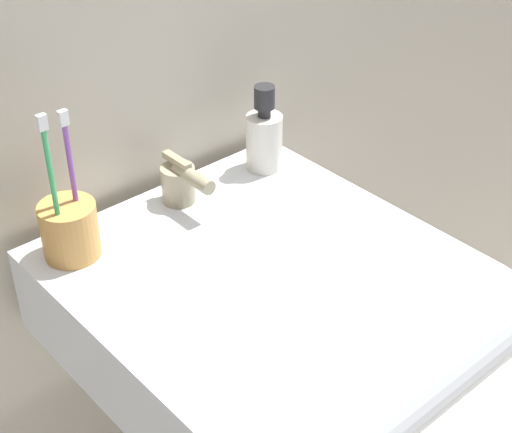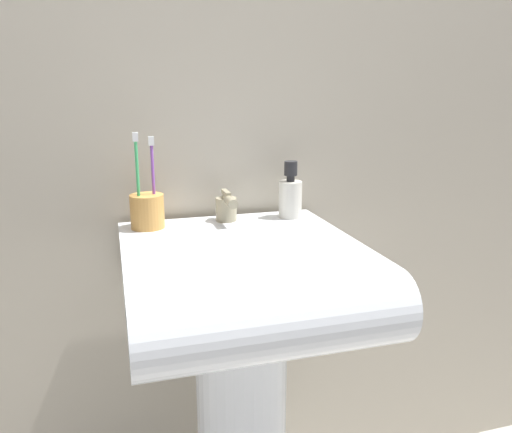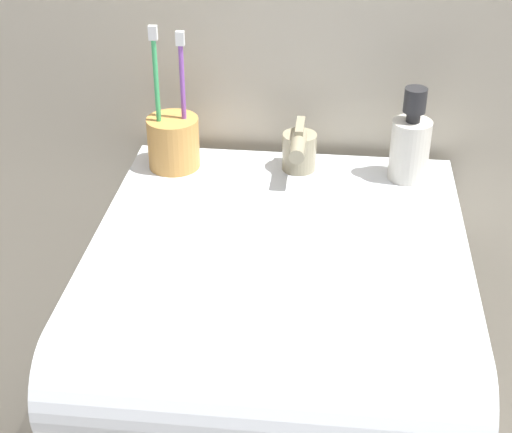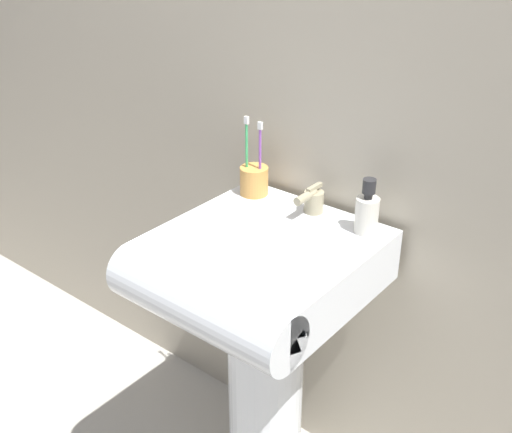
# 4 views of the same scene
# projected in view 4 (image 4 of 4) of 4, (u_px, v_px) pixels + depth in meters

# --- Properties ---
(wall_back) EXTENTS (5.00, 0.05, 2.40)m
(wall_back) POSITION_uv_depth(u_px,v_px,m) (337.00, 70.00, 1.57)
(wall_back) COLOR #B7AD99
(wall_back) RESTS_ON ground
(sink_pedestal) EXTENTS (0.20, 0.20, 0.72)m
(sink_pedestal) POSITION_uv_depth(u_px,v_px,m) (265.00, 393.00, 1.76)
(sink_pedestal) COLOR white
(sink_pedestal) RESTS_ON ground
(sink_basin) EXTENTS (0.48, 0.53, 0.14)m
(sink_basin) POSITION_uv_depth(u_px,v_px,m) (253.00, 270.00, 1.53)
(sink_basin) COLOR white
(sink_basin) RESTS_ON sink_pedestal
(faucet) EXTENTS (0.05, 0.10, 0.07)m
(faucet) POSITION_uv_depth(u_px,v_px,m) (312.00, 200.00, 1.63)
(faucet) COLOR tan
(faucet) RESTS_ON sink_basin
(toothbrush_cup) EXTENTS (0.08, 0.08, 0.22)m
(toothbrush_cup) POSITION_uv_depth(u_px,v_px,m) (254.00, 179.00, 1.73)
(toothbrush_cup) COLOR #D19347
(toothbrush_cup) RESTS_ON sink_basin
(soap_bottle) EXTENTS (0.06, 0.06, 0.14)m
(soap_bottle) POSITION_uv_depth(u_px,v_px,m) (367.00, 212.00, 1.53)
(soap_bottle) COLOR silver
(soap_bottle) RESTS_ON sink_basin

